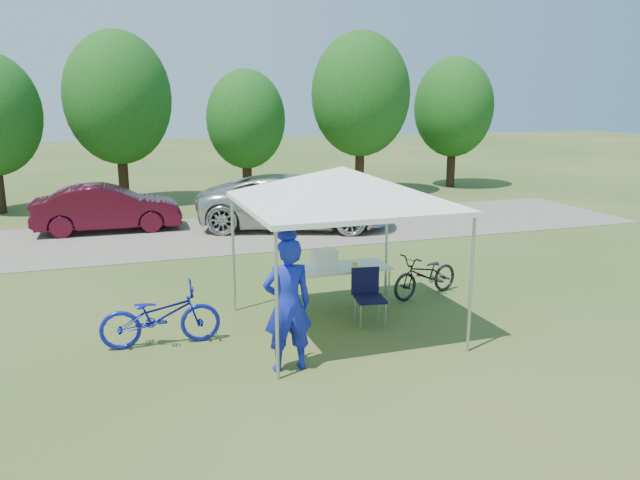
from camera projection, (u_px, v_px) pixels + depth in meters
The scene contains 13 objects.
ground at pixel (341, 329), 10.46m from camera, with size 100.00×100.00×0.00m, color #2D5119.
gravel_strip at pixel (242, 233), 17.83m from camera, with size 24.00×5.00×0.02m, color gray.
canopy at pixel (342, 171), 9.86m from camera, with size 4.53×4.53×3.00m.
treeline at pixel (197, 104), 22.53m from camera, with size 24.89×4.28×6.30m.
folding_table at pixel (336, 269), 11.30m from camera, with size 1.93×0.80×0.79m.
folding_chair at pixel (368, 291), 10.65m from camera, with size 0.55×0.57×0.95m.
cooler at pixel (324, 259), 11.19m from camera, with size 0.45×0.31×0.33m.
ice_cream_cup at pixel (355, 264), 11.35m from camera, with size 0.09×0.09×0.07m, color gold.
cyclist at pixel (288, 305), 8.70m from camera, with size 0.70×0.46×1.93m, color #1522B1.
bike_blue at pixel (160, 316), 9.68m from camera, with size 0.64×1.84×0.96m, color #11199C.
bike_dark at pixel (426, 275), 12.10m from camera, with size 0.57×1.63×0.86m, color black.
minivan at pixel (295, 201), 18.35m from camera, with size 2.60×5.63×1.56m, color silver.
sedan at pixel (108, 208), 17.88m from camera, with size 1.42×4.07×1.34m, color #460B1B.
Camera 1 is at (-3.52, -9.21, 3.80)m, focal length 35.00 mm.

